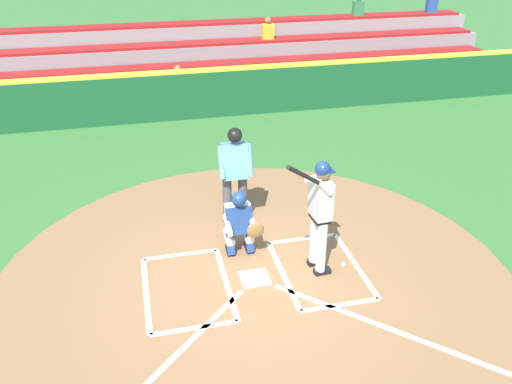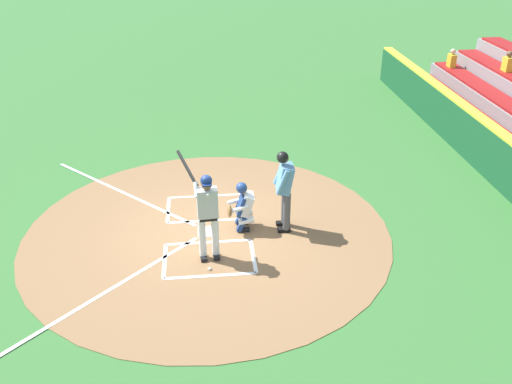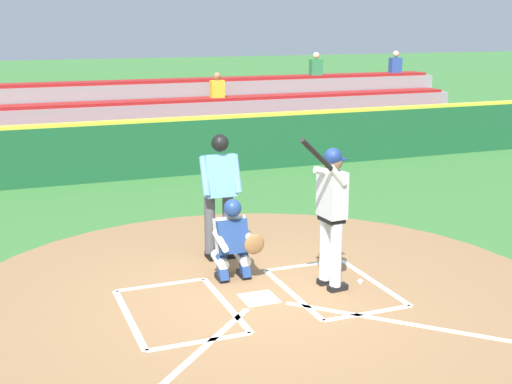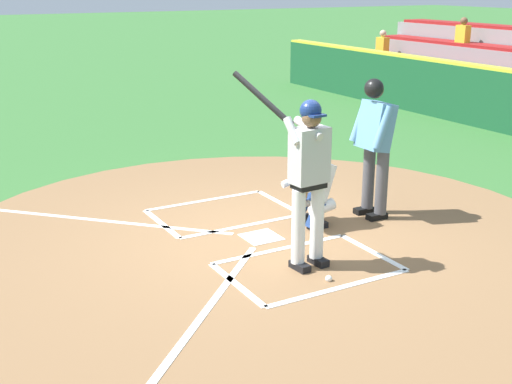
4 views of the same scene
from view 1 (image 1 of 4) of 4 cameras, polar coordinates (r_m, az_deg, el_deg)
The scene contains 9 objects.
ground_plane at distance 8.37m, azimuth -0.12°, elevation -9.21°, with size 120.00×120.00×0.00m, color #387033.
dirt_circle at distance 8.37m, azimuth -0.12°, elevation -9.18°, with size 8.00×8.00×0.01m, color olive.
home_plate_and_chalk at distance 7.70m, azimuth 1.41°, elevation -12.96°, with size 7.93×4.91×0.01m.
batter at distance 8.01m, azimuth 6.81°, elevation -1.86°, with size 0.90×0.77×2.13m.
catcher at distance 8.66m, azimuth -1.73°, elevation -3.11°, with size 0.59×0.60×1.13m.
plate_umpire at distance 9.23m, azimuth -2.26°, elevation 2.35°, with size 0.58×0.41×1.86m.
baseball at distance 8.72m, azimuth 9.28°, elevation -7.61°, with size 0.07×0.07×0.07m, color white.
backstop_wall at distance 14.76m, azimuth -6.86°, elevation 10.30°, with size 22.00×0.36×1.31m.
bleacher_stand at distance 17.33m, azimuth -8.01°, elevation 13.04°, with size 20.00×3.40×2.55m.
Camera 1 is at (1.52, 6.51, 5.03)m, focal length 37.64 mm.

